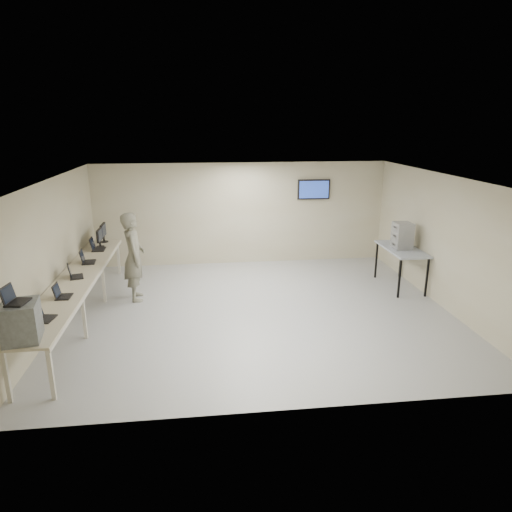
{
  "coord_description": "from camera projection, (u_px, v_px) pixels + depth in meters",
  "views": [
    {
      "loc": [
        -1.09,
        -8.88,
        3.86
      ],
      "look_at": [
        0.0,
        0.2,
        1.15
      ],
      "focal_mm": 32.0,
      "sensor_mm": 36.0,
      "label": 1
    }
  ],
  "objects": [
    {
      "name": "laptop_1",
      "position": [
        61.0,
        294.0,
        7.95
      ],
      "size": [
        0.27,
        0.32,
        0.25
      ],
      "rotation": [
        0.0,
        0.0,
        -0.01
      ],
      "color": "black",
      "rests_on": "workbench"
    },
    {
      "name": "laptop_3",
      "position": [
        86.0,
        260.0,
        9.9
      ],
      "size": [
        0.33,
        0.39,
        0.28
      ],
      "rotation": [
        0.0,
        0.0,
        0.11
      ],
      "color": "black",
      "rests_on": "workbench"
    },
    {
      "name": "soldier",
      "position": [
        134.0,
        257.0,
        10.05
      ],
      "size": [
        0.58,
        0.79,
        1.98
      ],
      "primitive_type": "imported",
      "rotation": [
        0.0,
        0.0,
        1.73
      ],
      "color": "slate",
      "rests_on": "ground"
    },
    {
      "name": "monitor_near",
      "position": [
        99.0,
        236.0,
        11.11
      ],
      "size": [
        0.2,
        0.45,
        0.44
      ],
      "color": "black",
      "rests_on": "workbench"
    },
    {
      "name": "laptop_2",
      "position": [
        73.0,
        274.0,
        8.98
      ],
      "size": [
        0.37,
        0.4,
        0.27
      ],
      "rotation": [
        0.0,
        0.0,
        0.29
      ],
      "color": "black",
      "rests_on": "workbench"
    },
    {
      "name": "laptop_on_box",
      "position": [
        13.0,
        299.0,
        6.24
      ],
      "size": [
        0.31,
        0.36,
        0.26
      ],
      "rotation": [
        0.0,
        0.0,
        -0.13
      ],
      "color": "black",
      "rests_on": "equipment_box"
    },
    {
      "name": "equipment_box",
      "position": [
        21.0,
        322.0,
        6.35
      ],
      "size": [
        0.55,
        0.61,
        0.56
      ],
      "primitive_type": "cube",
      "rotation": [
        0.0,
        0.0,
        0.17
      ],
      "color": "gray",
      "rests_on": "workbench"
    },
    {
      "name": "side_table",
      "position": [
        402.0,
        251.0,
        10.84
      ],
      "size": [
        0.75,
        1.61,
        0.96
      ],
      "color": "#979EA9",
      "rests_on": "ground"
    },
    {
      "name": "storage_bins",
      "position": [
        402.0,
        236.0,
        10.73
      ],
      "size": [
        0.39,
        0.43,
        0.62
      ],
      "color": "#98999B",
      "rests_on": "side_table"
    },
    {
      "name": "monitor_far",
      "position": [
        103.0,
        231.0,
        11.55
      ],
      "size": [
        0.21,
        0.48,
        0.47
      ],
      "color": "black",
      "rests_on": "workbench"
    },
    {
      "name": "room",
      "position": [
        258.0,
        246.0,
        9.33
      ],
      "size": [
        8.01,
        7.01,
        2.81
      ],
      "color": "#ABABAB",
      "rests_on": "ground"
    },
    {
      "name": "laptop_0",
      "position": [
        42.0,
        316.0,
        7.05
      ],
      "size": [
        0.32,
        0.36,
        0.26
      ],
      "rotation": [
        0.0,
        0.0,
        -0.15
      ],
      "color": "black",
      "rests_on": "workbench"
    },
    {
      "name": "laptop_4",
      "position": [
        96.0,
        247.0,
        10.89
      ],
      "size": [
        0.33,
        0.4,
        0.3
      ],
      "rotation": [
        0.0,
        0.0,
        0.04
      ],
      "color": "black",
      "rests_on": "workbench"
    },
    {
      "name": "workbench",
      "position": [
        78.0,
        281.0,
        9.03
      ],
      "size": [
        0.76,
        6.0,
        0.9
      ],
      "color": "#C1B48A",
      "rests_on": "ground"
    }
  ]
}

